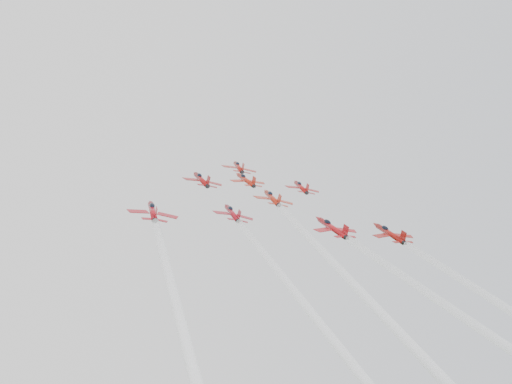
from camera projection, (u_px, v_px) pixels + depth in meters
name	position (u px, v px, depth m)	size (l,w,h in m)	color
jet_lead	(238.00, 167.00, 180.65)	(10.19, 12.87, 8.76)	#9B160E
jet_row2_left	(201.00, 179.00, 157.92)	(10.24, 12.94, 8.80)	maroon
jet_row2_center	(246.00, 180.00, 166.79)	(9.73, 12.30, 8.36)	#AE2010
jet_row2_right	(301.00, 187.00, 170.77)	(9.64, 12.18, 8.28)	#9F100F
jet_center	(362.00, 282.00, 108.34)	(10.14, 93.42, 60.62)	#AC2210
jet_rear_farleft	(207.00, 331.00, 80.35)	(10.07, 92.79, 60.21)	maroon
jet_rear_left	(307.00, 305.00, 94.46)	(8.97, 82.67, 53.64)	maroon
jet_rear_right	(469.00, 343.00, 92.31)	(10.28, 94.70, 61.45)	#A40F15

